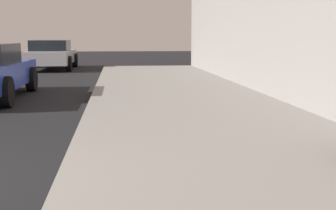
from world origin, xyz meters
TOP-DOWN VIEW (x-y plane):
  - sidewalk at (4.00, 0.00)m, footprint 4.00×32.00m
  - car_silver at (-0.28, 16.31)m, footprint 1.97×4.32m

SIDE VIEW (x-z plane):
  - sidewalk at x=4.00m, z-range 0.00..0.15m
  - car_silver at x=-0.28m, z-range 0.01..1.28m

